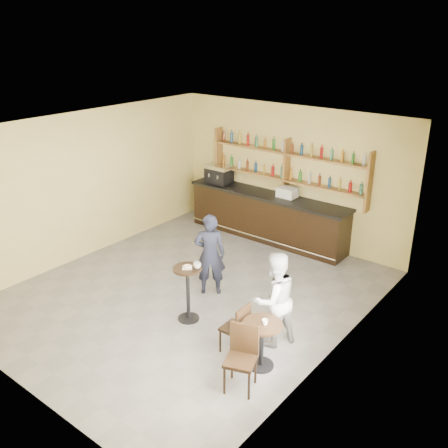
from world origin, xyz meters
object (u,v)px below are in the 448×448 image
Objects in this scene: pedestal_table at (188,294)px; cafe_table at (261,345)px; espresso_machine at (219,174)px; patron_second at (274,299)px; bar_counter at (267,216)px; man_main at (210,254)px; pastry_case at (287,193)px; chair_west at (234,328)px; chair_south at (240,360)px.

cafe_table is at bearing -9.17° from pedestal_table.
patron_second is at bearing -40.25° from espresso_machine.
cafe_table is at bearing -43.57° from espresso_machine.
bar_counter reaches higher than pedestal_table.
bar_counter is at bearing -116.02° from man_main.
pastry_case is 4.44m from chair_west.
pastry_case is 0.58× the size of cafe_table.
espresso_machine is 5.92m from cafe_table.
chair_south is 0.60× the size of patron_second.
chair_west is at bearing 103.18° from man_main.
cafe_table is at bearing 74.55° from chair_south.
pastry_case is at bearing -159.38° from chair_west.
bar_counter is at bearing 1.27° from espresso_machine.
man_main is 1.88× the size of chair_west.
cafe_table is at bearing 42.19° from patron_second.
espresso_machine is 0.63× the size of pedestal_table.
pedestal_table is 0.63× the size of patron_second.
patron_second is at bearing 148.64° from chair_west.
chair_west is at bearing -47.29° from espresso_machine.
pedestal_table is 1.06m from man_main.
patron_second is (0.35, 0.58, 0.37)m from chair_west.
bar_counter is 5.45m from chair_south.
cafe_table is at bearing 110.47° from man_main.
pedestal_table is at bearing -52.80° from patron_second.
chair_south is 1.30m from patron_second.
bar_counter is 3.95m from pedestal_table.
bar_counter is 9.41× the size of pastry_case.
bar_counter is 4.28× the size of chair_south.
man_main is 1.96m from chair_west.
pastry_case reaches higher than bar_counter.
pastry_case is at bearing 117.38° from cafe_table.
man_main reaches higher than bar_counter.
espresso_machine is 5.51m from chair_west.
chair_west is (3.59, -4.07, -0.92)m from espresso_machine.
chair_west is (1.50, -1.20, -0.38)m from man_main.
patron_second is at bearing -54.77° from bar_counter.
patron_second is (-0.25, 1.23, 0.32)m from chair_south.
man_main is (0.62, -2.87, 0.25)m from bar_counter.
espresso_machine is 5.29m from patron_second.
bar_counter is 4.91m from cafe_table.
espresso_machine is 1.46× the size of pastry_case.
patron_second reaches higher than cafe_table.
bar_counter is 2.95m from man_main.
pastry_case is at bearing -126.48° from man_main.
chair_south is (4.19, -4.72, -0.87)m from espresso_machine.
espresso_machine reaches higher than pedestal_table.
patron_second reaches higher than pedestal_table.
pastry_case is 5.26m from chair_south.
espresso_machine is 2.01m from pastry_case.
pedestal_table is at bearing 170.83° from cafe_table.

